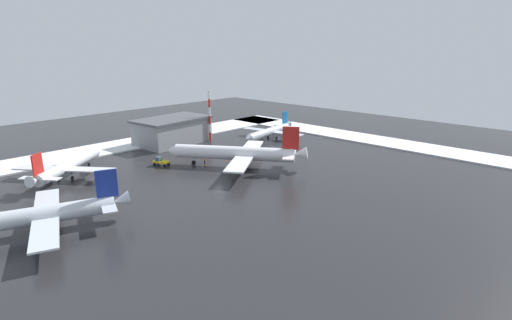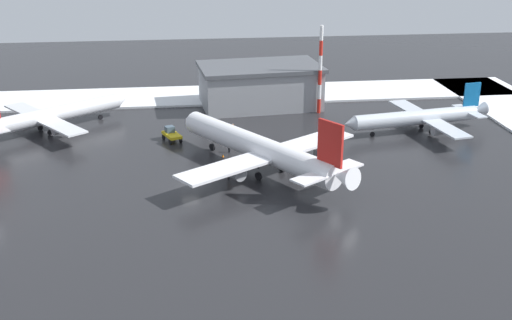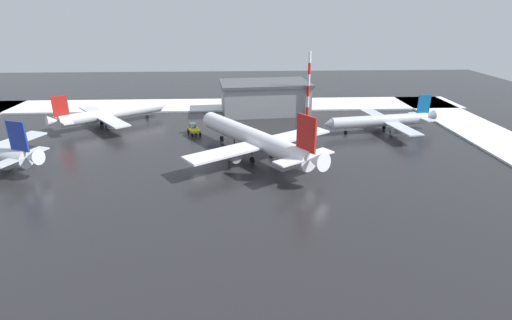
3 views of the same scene
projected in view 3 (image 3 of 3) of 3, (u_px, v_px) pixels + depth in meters
The scene contains 13 objects.
ground_plane at pixel (198, 166), 76.83m from camera, with size 240.00×240.00×0.00m, color #232326.
snow_bank_far at pixel (213, 105), 123.34m from camera, with size 152.00×16.00×0.44m, color white.
airplane_far_rear at pixel (255, 139), 80.05m from camera, with size 29.92×34.80×11.82m.
airplane_parked_starboard at pixel (110, 114), 101.96m from camera, with size 26.33×23.24×9.24m.
airplane_distant_tail at pixel (382, 121), 96.67m from camera, with size 29.11×24.31×8.67m.
pushback_tug at pixel (194, 129), 95.77m from camera, with size 3.80×5.09×2.50m.
ground_crew_beside_wing at pixel (241, 126), 99.33m from camera, with size 0.36×0.36×1.71m.
ground_crew_near_tug at pixel (234, 139), 89.46m from camera, with size 0.36×0.36×1.71m.
ground_crew_mid_apron at pixel (229, 157), 78.50m from camera, with size 0.36×0.36×1.71m.
antenna_mast at pixel (309, 85), 107.05m from camera, with size 0.70×0.70×17.80m.
cargo_hangar at pixel (265, 97), 114.15m from camera, with size 26.37×17.42×8.80m.
traffic_cone_near_nose at pixel (261, 145), 87.47m from camera, with size 0.36×0.36×0.55m, color orange.
traffic_cone_mid_line at pixel (229, 145), 87.77m from camera, with size 0.36×0.36×0.55m, color orange.
Camera 3 is at (-7.92, 71.68, 28.77)m, focal length 28.00 mm.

